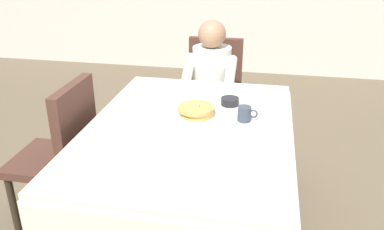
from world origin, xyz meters
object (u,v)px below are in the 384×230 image
breakfast_stack (197,110)px  fork_left_of_plate (163,115)px  dining_table_main (189,141)px  knife_right_of_plate (229,121)px  cup_coffee (245,114)px  syrup_pitcher (155,100)px  bowl_butter (230,101)px  chair_diner (213,89)px  plate_breakfast (197,116)px  spoon_near_edge (184,142)px  chair_left_side (63,147)px  diner_person (211,79)px

breakfast_stack → fork_left_of_plate: breakfast_stack is taller
dining_table_main → knife_right_of_plate: (0.21, 0.10, 0.09)m
cup_coffee → knife_right_of_plate: bearing=-165.2°
dining_table_main → syrup_pitcher: size_ratio=19.05×
bowl_butter → fork_left_of_plate: 0.43m
chair_diner → fork_left_of_plate: (-0.14, -1.07, 0.21)m
dining_table_main → cup_coffee: (0.29, 0.13, 0.13)m
chair_diner → cup_coffee: 1.12m
dining_table_main → knife_right_of_plate: size_ratio=7.62×
cup_coffee → knife_right_of_plate: size_ratio=0.56×
plate_breakfast → cup_coffee: size_ratio=2.48×
knife_right_of_plate → spoon_near_edge: 0.36m
chair_left_side → bowl_butter: size_ratio=8.45×
plate_breakfast → bowl_butter: (0.17, 0.22, 0.01)m
breakfast_stack → bowl_butter: breakfast_stack is taller
chair_left_side → plate_breakfast: size_ratio=3.32×
plate_breakfast → syrup_pitcher: 0.30m
cup_coffee → bowl_butter: 0.24m
spoon_near_edge → syrup_pitcher: bearing=125.6°
chair_diner → diner_person: diner_person is taller
cup_coffee → spoon_near_edge: (-0.28, -0.32, -0.04)m
diner_person → breakfast_stack: bearing=93.3°
diner_person → breakfast_stack: (0.05, -0.89, 0.11)m
plate_breakfast → knife_right_of_plate: 0.19m
dining_table_main → chair_diner: (-0.03, 1.17, -0.12)m
diner_person → syrup_pitcher: diner_person is taller
syrup_pitcher → bowl_butter: bearing=13.4°
fork_left_of_plate → syrup_pitcher: bearing=40.4°
syrup_pitcher → knife_right_of_plate: (0.47, -0.13, -0.04)m
chair_diner → chair_left_side: size_ratio=1.00×
diner_person → chair_left_side: size_ratio=1.20×
chair_diner → knife_right_of_plate: size_ratio=4.65×
dining_table_main → plate_breakfast: bearing=80.9°
diner_person → spoon_near_edge: size_ratio=7.47×
syrup_pitcher → chair_left_side: bearing=-155.2°
dining_table_main → breakfast_stack: breakfast_stack is taller
chair_left_side → plate_breakfast: 0.83m
dining_table_main → cup_coffee: size_ratio=13.49×
chair_diner → chair_left_side: bearing=57.7°
fork_left_of_plate → bowl_butter: bearing=-49.4°
dining_table_main → plate_breakfast: (0.02, 0.12, 0.10)m
diner_person → chair_left_side: bearing=53.9°
dining_table_main → bowl_butter: bearing=61.4°
knife_right_of_plate → spoon_near_edge: size_ratio=1.33×
chair_diner → plate_breakfast: bearing=92.8°
breakfast_stack → fork_left_of_plate: size_ratio=1.18×
breakfast_stack → fork_left_of_plate: 0.20m
chair_diner → bowl_butter: size_ratio=8.45×
cup_coffee → knife_right_of_plate: (-0.08, -0.02, -0.04)m
diner_person → knife_right_of_plate: (0.24, -0.91, 0.07)m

